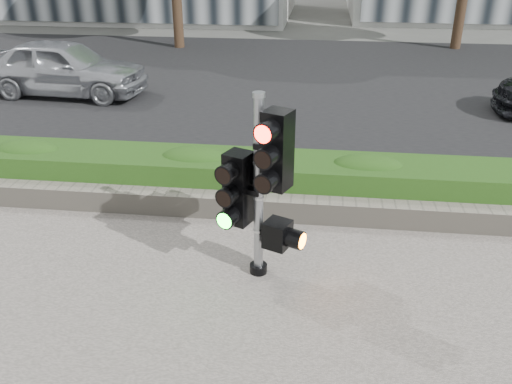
{
  "coord_description": "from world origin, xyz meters",
  "views": [
    {
      "loc": [
        0.71,
        -5.21,
        3.93
      ],
      "look_at": [
        0.01,
        0.6,
        1.08
      ],
      "focal_mm": 38.0,
      "sensor_mm": 36.0,
      "label": 1
    }
  ],
  "objects": [
    {
      "name": "road",
      "position": [
        0.0,
        10.0,
        0.01
      ],
      "size": [
        60.0,
        13.0,
        0.02
      ],
      "primitive_type": "cube",
      "color": "black",
      "rests_on": "ground"
    },
    {
      "name": "stone_wall",
      "position": [
        0.0,
        1.9,
        0.2
      ],
      "size": [
        12.0,
        0.32,
        0.34
      ],
      "primitive_type": "cube",
      "color": "gray",
      "rests_on": "sidewalk"
    },
    {
      "name": "traffic_signal",
      "position": [
        0.1,
        0.47,
        1.31
      ],
      "size": [
        0.86,
        0.73,
        2.32
      ],
      "rotation": [
        0.0,
        0.0,
        -0.4
      ],
      "color": "black",
      "rests_on": "sidewalk"
    },
    {
      "name": "ground",
      "position": [
        0.0,
        0.0,
        0.0
      ],
      "size": [
        120.0,
        120.0,
        0.0
      ],
      "primitive_type": "plane",
      "color": "#51514C",
      "rests_on": "ground"
    },
    {
      "name": "car_silver",
      "position": [
        -5.83,
        7.95,
        0.73
      ],
      "size": [
        4.3,
        1.99,
        1.43
      ],
      "primitive_type": "imported",
      "rotation": [
        0.0,
        0.0,
        1.5
      ],
      "color": "#B8BAC0",
      "rests_on": "road"
    },
    {
      "name": "curb",
      "position": [
        0.0,
        3.15,
        0.06
      ],
      "size": [
        60.0,
        0.25,
        0.12
      ],
      "primitive_type": "cube",
      "color": "gray",
      "rests_on": "ground"
    },
    {
      "name": "hedge",
      "position": [
        0.0,
        2.55,
        0.37
      ],
      "size": [
        12.0,
        1.0,
        0.68
      ],
      "primitive_type": "cube",
      "color": "#3D7A25",
      "rests_on": "sidewalk"
    }
  ]
}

